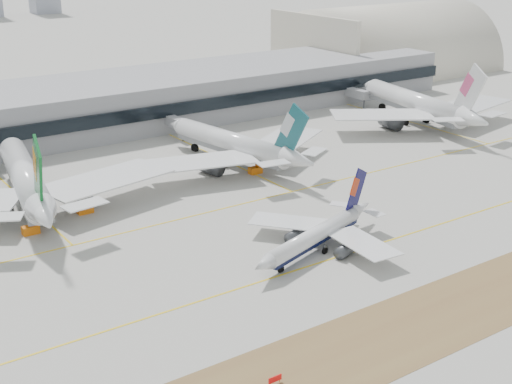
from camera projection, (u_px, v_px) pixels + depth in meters
ground at (305, 253)px, 141.86m from camera, size 3000.00×3000.00×0.00m
taxiing_airliner at (318, 235)px, 142.41m from camera, size 39.64×33.71×13.66m
widebody_eva at (27, 182)px, 163.05m from camera, size 66.77×66.15×24.17m
widebody_cathay at (236, 145)px, 193.66m from camera, size 59.14×58.41×21.30m
widebody_china_air at (419, 105)px, 234.78m from camera, size 67.98×67.42×24.66m
terminal at (83, 107)px, 228.06m from camera, size 280.00×43.10×15.00m
hangar at (386, 71)px, 328.65m from camera, size 91.00×60.00×60.00m
hold_sign_left at (275, 379)px, 100.45m from camera, size 2.20×0.15×1.35m
gse_extra at (86, 209)px, 161.93m from camera, size 3.55×2.00×2.60m
gse_b at (31, 229)px, 150.76m from camera, size 3.55×2.00×2.60m
gse_c at (256, 170)px, 188.60m from camera, size 3.55×2.00×2.60m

